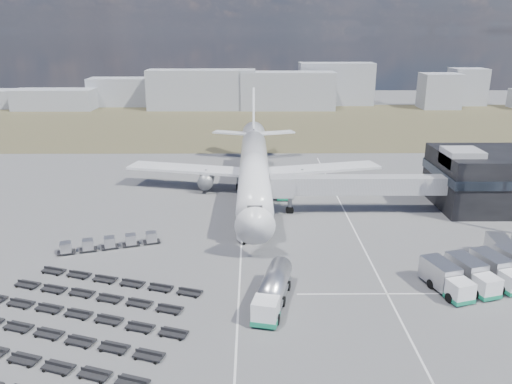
{
  "coord_description": "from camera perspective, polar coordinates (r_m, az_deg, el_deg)",
  "views": [
    {
      "loc": [
        -0.32,
        -61.65,
        30.4
      ],
      "look_at": [
        0.28,
        20.01,
        4.0
      ],
      "focal_mm": 35.0,
      "sensor_mm": 36.0,
      "label": 1
    }
  ],
  "objects": [
    {
      "name": "ground",
      "position": [
        68.74,
        -0.11,
        -8.33
      ],
      "size": [
        420.0,
        420.0,
        0.0
      ],
      "primitive_type": "plane",
      "color": "#565659",
      "rests_on": "ground"
    },
    {
      "name": "grass_strip",
      "position": [
        174.32,
        -0.31,
        7.87
      ],
      "size": [
        420.0,
        90.0,
        0.01
      ],
      "primitive_type": "cube",
      "color": "#46442A",
      "rests_on": "ground"
    },
    {
      "name": "lane_markings",
      "position": [
        72.15,
        7.72,
        -7.18
      ],
      "size": [
        47.12,
        110.0,
        0.01
      ],
      "color": "silver",
      "rests_on": "ground"
    },
    {
      "name": "jet_bridge",
      "position": [
        87.42,
        10.3,
        0.76
      ],
      "size": [
        30.3,
        3.8,
        7.05
      ],
      "color": "#939399",
      "rests_on": "ground"
    },
    {
      "name": "airliner",
      "position": [
        97.32,
        -0.22,
        2.96
      ],
      "size": [
        51.59,
        64.53,
        17.62
      ],
      "color": "white",
      "rests_on": "ground"
    },
    {
      "name": "skyline",
      "position": [
        211.22,
        -6.04,
        11.62
      ],
      "size": [
        289.72,
        26.59,
        24.34
      ],
      "color": "#989CA6",
      "rests_on": "ground"
    },
    {
      "name": "fuel_tanker",
      "position": [
        58.86,
        1.93,
        -11.15
      ],
      "size": [
        5.27,
        11.58,
        3.63
      ],
      "rotation": [
        0.0,
        0.0,
        -0.23
      ],
      "color": "white",
      "rests_on": "ground"
    },
    {
      "name": "pushback_tug",
      "position": [
        75.71,
        -0.83,
        -5.16
      ],
      "size": [
        3.71,
        3.01,
        1.46
      ],
      "primitive_type": "cube",
      "rotation": [
        0.0,
        0.0,
        0.43
      ],
      "color": "white",
      "rests_on": "ground"
    },
    {
      "name": "catering_truck",
      "position": [
        95.73,
        3.1,
        0.26
      ],
      "size": [
        2.48,
        6.04,
        2.77
      ],
      "rotation": [
        0.0,
        0.0,
        -0.0
      ],
      "color": "white",
      "rests_on": "ground"
    },
    {
      "name": "service_trucks_near",
      "position": [
        69.2,
        24.67,
        -8.36
      ],
      "size": [
        15.59,
        11.35,
        3.11
      ],
      "rotation": [
        0.0,
        0.0,
        0.29
      ],
      "color": "white",
      "rests_on": "ground"
    },
    {
      "name": "uld_row",
      "position": [
        76.31,
        -16.39,
        -5.56
      ],
      "size": [
        14.29,
        5.84,
        1.59
      ],
      "rotation": [
        0.0,
        0.0,
        0.31
      ],
      "color": "black",
      "rests_on": "ground"
    },
    {
      "name": "baggage_dollies",
      "position": [
        59.34,
        -21.57,
        -13.91
      ],
      "size": [
        31.08,
        28.87,
        0.71
      ],
      "rotation": [
        0.0,
        0.0,
        -0.31
      ],
      "color": "black",
      "rests_on": "ground"
    }
  ]
}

